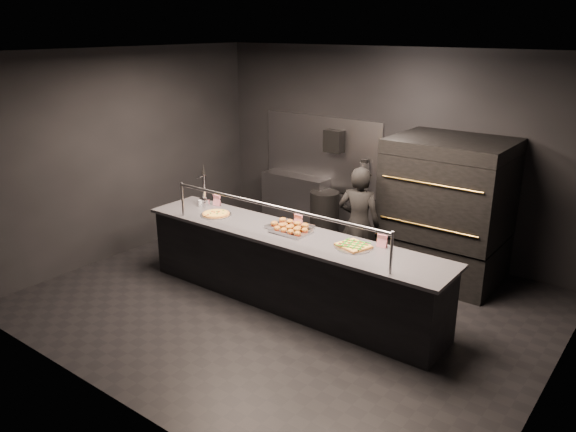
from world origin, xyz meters
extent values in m
plane|color=black|center=(0.00, 0.00, 0.00)|extent=(6.00, 6.00, 0.00)
plane|color=black|center=(0.00, 0.00, 3.00)|extent=(6.00, 6.00, 0.00)
cube|color=black|center=(0.00, 2.50, 1.50)|extent=(6.00, 0.04, 3.00)
cube|color=black|center=(0.00, -2.50, 1.50)|extent=(6.00, 0.04, 3.00)
cube|color=black|center=(-3.00, 0.00, 1.50)|extent=(0.04, 5.00, 3.00)
cube|color=black|center=(3.00, 0.00, 1.50)|extent=(0.04, 5.00, 3.00)
cube|color=#99999E|center=(-1.20, 2.48, 1.30)|extent=(2.20, 0.02, 1.20)
cube|color=black|center=(0.00, 0.00, 0.44)|extent=(4.00, 0.70, 0.88)
cube|color=#37373C|center=(0.00, 0.00, 0.90)|extent=(4.10, 0.78, 0.04)
cylinder|color=#99999E|center=(-1.50, -0.30, 1.15)|extent=(0.03, 0.03, 0.45)
cylinder|color=#99999E|center=(1.50, -0.30, 1.15)|extent=(0.03, 0.03, 0.45)
cylinder|color=#99999E|center=(0.00, -0.30, 1.34)|extent=(3.00, 0.04, 0.04)
cube|color=black|center=(1.20, 1.90, 0.30)|extent=(1.50, 1.15, 0.60)
cube|color=black|center=(1.20, 1.90, 0.90)|extent=(1.50, 1.20, 0.55)
cube|color=black|center=(1.20, 1.90, 1.45)|extent=(1.50, 1.20, 0.55)
cube|color=black|center=(1.20, 1.90, 1.82)|extent=(1.50, 1.20, 0.18)
cylinder|color=gold|center=(1.20, 1.28, 0.90)|extent=(1.30, 0.02, 0.02)
cylinder|color=gold|center=(1.20, 1.28, 1.45)|extent=(1.30, 0.02, 0.02)
cube|color=#99999E|center=(-1.60, 2.32, 0.45)|extent=(1.20, 0.35, 0.90)
cube|color=black|center=(-0.90, 2.39, 1.55)|extent=(0.30, 0.20, 0.35)
cylinder|color=#B2B2B7|center=(-0.35, 2.40, 1.05)|extent=(0.14, 0.14, 0.45)
cube|color=black|center=(-0.35, 2.40, 1.30)|extent=(0.10, 0.06, 0.06)
cylinder|color=silver|center=(-1.61, 0.20, 0.96)|extent=(0.15, 0.15, 0.09)
cylinder|color=silver|center=(-1.61, 0.20, 1.16)|extent=(0.05, 0.05, 0.39)
cylinder|color=silver|center=(-1.61, 0.11, 1.33)|extent=(0.02, 0.11, 0.02)
cone|color=black|center=(-1.61, 0.20, 1.43)|extent=(0.05, 0.05, 0.15)
cylinder|color=silver|center=(-1.17, -0.03, 0.93)|extent=(0.41, 0.41, 0.01)
cylinder|color=#CA8240|center=(-1.17, -0.03, 0.94)|extent=(0.36, 0.36, 0.02)
cylinder|color=#E8C24B|center=(-1.17, -0.03, 0.95)|extent=(0.31, 0.31, 0.01)
cube|color=silver|center=(-0.10, 0.15, 0.93)|extent=(0.56, 0.45, 0.02)
ellipsoid|color=#BA7C27|center=(-0.27, 0.07, 0.97)|extent=(0.09, 0.09, 0.06)
ellipsoid|color=#BA7C27|center=(-0.27, 0.23, 0.97)|extent=(0.09, 0.09, 0.06)
ellipsoid|color=#BA7C27|center=(-0.16, 0.07, 0.97)|extent=(0.09, 0.09, 0.06)
ellipsoid|color=#BA7C27|center=(-0.16, 0.23, 0.97)|extent=(0.09, 0.09, 0.06)
ellipsoid|color=#BA7C27|center=(-0.04, 0.07, 0.97)|extent=(0.09, 0.09, 0.06)
ellipsoid|color=#BA7C27|center=(-0.04, 0.23, 0.97)|extent=(0.09, 0.09, 0.06)
ellipsoid|color=#BA7C27|center=(0.07, 0.07, 0.97)|extent=(0.09, 0.09, 0.06)
ellipsoid|color=#BA7C27|center=(0.07, 0.23, 0.97)|extent=(0.09, 0.09, 0.06)
cube|color=silver|center=(0.00, 0.04, 0.93)|extent=(0.45, 0.34, 0.02)
ellipsoid|color=#BA7C27|center=(-0.15, -0.03, 0.96)|extent=(0.08, 0.08, 0.05)
ellipsoid|color=#BA7C27|center=(-0.15, 0.12, 0.96)|extent=(0.08, 0.08, 0.05)
ellipsoid|color=#BA7C27|center=(-0.05, -0.03, 0.96)|extent=(0.08, 0.08, 0.05)
ellipsoid|color=#BA7C27|center=(-0.05, 0.12, 0.96)|extent=(0.08, 0.08, 0.05)
ellipsoid|color=#BA7C27|center=(0.05, -0.03, 0.96)|extent=(0.08, 0.08, 0.05)
ellipsoid|color=#BA7C27|center=(0.05, 0.12, 0.96)|extent=(0.08, 0.08, 0.05)
ellipsoid|color=#BA7C27|center=(0.15, -0.03, 0.96)|extent=(0.08, 0.08, 0.05)
ellipsoid|color=#BA7C27|center=(0.15, 0.12, 0.96)|extent=(0.08, 0.08, 0.05)
cylinder|color=silver|center=(0.85, 0.08, 0.93)|extent=(0.42, 0.42, 0.01)
cube|color=#CA8240|center=(0.85, 0.08, 0.94)|extent=(0.41, 0.39, 0.02)
cube|color=#E8C24B|center=(0.85, 0.08, 0.95)|extent=(0.39, 0.36, 0.01)
cube|color=green|center=(0.85, 0.08, 0.96)|extent=(0.36, 0.34, 0.01)
cylinder|color=silver|center=(-1.61, 0.11, 0.96)|extent=(0.05, 0.05, 0.09)
cylinder|color=silver|center=(-1.52, 0.11, 0.95)|extent=(0.04, 0.04, 0.07)
cube|color=white|center=(-1.45, 0.28, 1.00)|extent=(0.12, 0.04, 0.15)
cube|color=white|center=(-0.06, 0.28, 1.00)|extent=(0.12, 0.04, 0.15)
cube|color=white|center=(1.10, 0.28, 1.00)|extent=(0.12, 0.04, 0.15)
cylinder|color=black|center=(-0.90, 2.15, 0.39)|extent=(0.46, 0.46, 0.77)
imported|color=black|center=(0.30, 1.14, 0.78)|extent=(0.64, 0.50, 1.56)
camera|label=1|loc=(3.78, -5.02, 3.28)|focal=35.00mm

